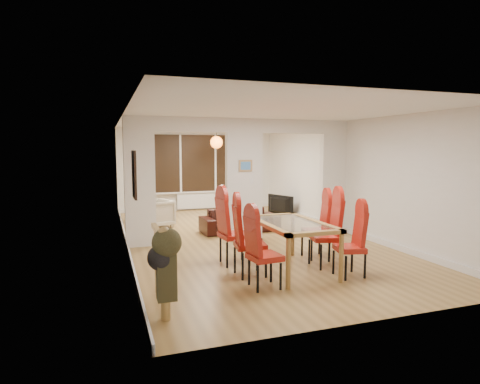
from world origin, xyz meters
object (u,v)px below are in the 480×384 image
dining_chair_lc (235,230)px  bottle (234,205)px  dining_chair_lb (250,239)px  armchair (155,214)px  dining_chair_rb (326,232)px  dining_chair_la (265,251)px  person (144,194)px  dining_table (291,246)px  television (278,205)px  sofa (240,220)px  dining_chair_rc (316,227)px  dining_chair_ra (350,243)px  bowl (234,208)px  coffee_table (228,214)px

dining_chair_lc → bottle: (1.39, 4.33, -0.20)m
dining_chair_lb → armchair: (-0.93, 4.36, -0.22)m
dining_chair_rb → dining_chair_la: bearing=-140.9°
person → dining_table: bearing=14.9°
dining_chair_lb → television: bearing=70.1°
dining_table → sofa: (0.20, 3.16, -0.13)m
dining_chair_la → dining_chair_lc: dining_chair_lc is taller
dining_chair_rc → person: person is taller
dining_chair_la → dining_chair_rc: dining_chair_rc is taller
dining_chair_lc → armchair: 3.80m
dining_chair_ra → television: size_ratio=1.03×
sofa → bowl: (0.44, 1.85, 0.01)m
coffee_table → dining_chair_lc: bearing=-105.7°
bowl → coffee_table: bearing=-162.4°
dining_chair_rb → person: person is taller
coffee_table → person: bearing=174.7°
dining_chair_la → dining_chair_lb: 0.58m
dining_chair_lc → coffee_table: size_ratio=1.11×
dining_chair_lb → person: person is taller
bottle → bowl: bearing=85.1°
dining_chair_la → dining_chair_lb: bearing=84.6°
dining_chair_rb → sofa: (-0.44, 3.15, -0.31)m
dining_chair_la → bottle: size_ratio=3.70×
dining_table → sofa: 3.17m
television → dining_chair_lb: bearing=131.3°
sofa → bowl: 1.91m
dining_chair_rb → sofa: bearing=111.8°
dining_table → dining_chair_rb: (0.64, 0.01, 0.19)m
bottle → dining_table: bearing=-97.3°
sofa → coffee_table: sofa is taller
dining_chair_ra → dining_chair_rb: size_ratio=0.89×
dining_chair_lb → dining_chair_ra: (1.43, -0.53, -0.05)m
dining_table → dining_chair_rc: size_ratio=1.54×
dining_chair_lc → bowl: 4.62m
dining_table → dining_chair_la: bearing=-138.6°
dining_chair_lb → dining_chair_lc: bearing=101.2°
sofa → dining_chair_ra: bearing=-85.4°
dining_chair_rb → dining_chair_lc: bearing=170.3°
dining_chair_lc → bowl: bearing=66.9°
dining_chair_la → dining_chair_rb: dining_chair_rb is taller
dining_chair_lc → dining_chair_rc: 1.52m
person → dining_chair_rc: bearing=24.7°
coffee_table → armchair: bearing=-162.9°
dining_table → bowl: bearing=82.7°
dining_chair_rc → armchair: bearing=136.8°
television → person: bearing=68.3°
dining_chair_ra → coffee_table: 5.56m
dining_table → armchair: bearing=110.9°
dining_chair_ra → person: person is taller
dining_chair_la → dining_chair_ra: dining_chair_la is taller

